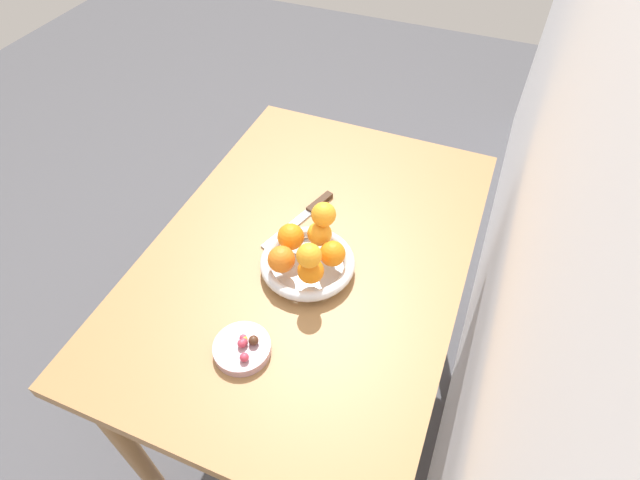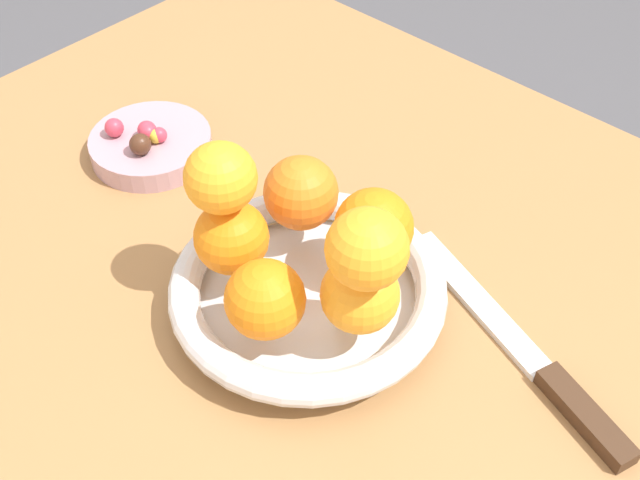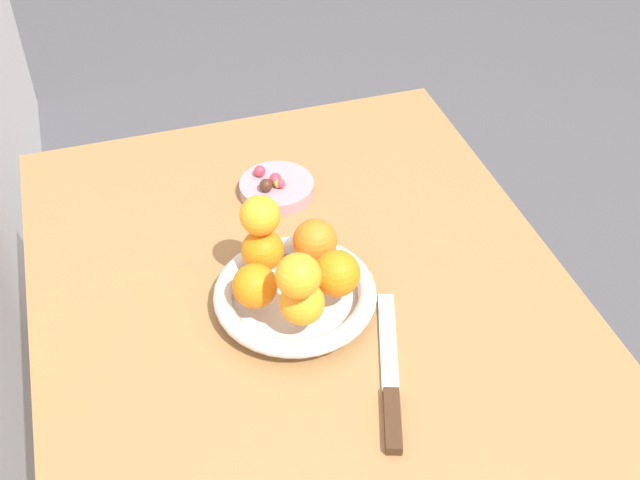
{
  "view_description": "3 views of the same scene",
  "coord_description": "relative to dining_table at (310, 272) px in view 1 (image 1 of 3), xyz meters",
  "views": [
    {
      "loc": [
        0.75,
        0.33,
        1.67
      ],
      "look_at": [
        0.05,
        0.05,
        0.85
      ],
      "focal_mm": 28.0,
      "sensor_mm": 36.0,
      "label": 1
    },
    {
      "loc": [
        -0.24,
        0.33,
        1.25
      ],
      "look_at": [
        0.03,
        0.04,
        0.86
      ],
      "focal_mm": 45.0,
      "sensor_mm": 36.0,
      "label": 2
    },
    {
      "loc": [
        -0.69,
        0.22,
        1.56
      ],
      "look_at": [
        0.06,
        -0.01,
        0.86
      ],
      "focal_mm": 45.0,
      "sensor_mm": 36.0,
      "label": 3
    }
  ],
  "objects": [
    {
      "name": "candy_ball_2",
      "position": [
        0.3,
        -0.02,
        0.12
      ],
      "size": [
        0.02,
        0.02,
        0.02
      ],
      "primitive_type": "sphere",
      "color": "#C6384C",
      "rests_on": "candy_dish"
    },
    {
      "name": "candy_ball_4",
      "position": [
        0.31,
        -0.02,
        0.12
      ],
      "size": [
        0.02,
        0.02,
        0.02
      ],
      "primitive_type": "sphere",
      "color": "#C6384C",
      "rests_on": "candy_dish"
    },
    {
      "name": "candy_dish",
      "position": [
        0.32,
        -0.02,
        0.1
      ],
      "size": [
        0.12,
        0.12,
        0.02
      ],
      "primitive_type": "cylinder",
      "color": "#B28C99",
      "rests_on": "dining_table"
    },
    {
      "name": "orange_0",
      "position": [
        0.04,
        -0.03,
        0.16
      ],
      "size": [
        0.06,
        0.06,
        0.06
      ],
      "primitive_type": "sphere",
      "color": "orange",
      "rests_on": "fruit_bowl"
    },
    {
      "name": "orange_5",
      "position": [
        0.12,
        0.05,
        0.22
      ],
      "size": [
        0.06,
        0.06,
        0.06
      ],
      "primitive_type": "sphere",
      "color": "orange",
      "rests_on": "orange_2"
    },
    {
      "name": "orange_4",
      "position": [
        -0.0,
        0.03,
        0.16
      ],
      "size": [
        0.06,
        0.06,
        0.06
      ],
      "primitive_type": "sphere",
      "color": "orange",
      "rests_on": "fruit_bowl"
    },
    {
      "name": "candy_ball_3",
      "position": [
        0.3,
        -0.0,
        0.12
      ],
      "size": [
        0.02,
        0.02,
        0.02
      ],
      "primitive_type": "sphere",
      "color": "#472819",
      "rests_on": "candy_dish"
    },
    {
      "name": "orange_3",
      "position": [
        0.05,
        0.08,
        0.16
      ],
      "size": [
        0.06,
        0.06,
        0.06
      ],
      "primitive_type": "sphere",
      "color": "orange",
      "rests_on": "fruit_bowl"
    },
    {
      "name": "orange_2",
      "position": [
        0.11,
        0.05,
        0.16
      ],
      "size": [
        0.06,
        0.06,
        0.06
      ],
      "primitive_type": "sphere",
      "color": "orange",
      "rests_on": "fruit_bowl"
    },
    {
      "name": "fruit_bowl",
      "position": [
        0.06,
        0.02,
        0.11
      ],
      "size": [
        0.23,
        0.23,
        0.04
      ],
      "color": "silver",
      "rests_on": "dining_table"
    },
    {
      "name": "candy_ball_1",
      "position": [
        0.31,
        -0.02,
        0.12
      ],
      "size": [
        0.02,
        0.02,
        0.02
      ],
      "primitive_type": "sphere",
      "color": "#C6384C",
      "rests_on": "candy_dish"
    },
    {
      "name": "candy_ball_0",
      "position": [
        0.34,
        0.0,
        0.12
      ],
      "size": [
        0.02,
        0.02,
        0.02
      ],
      "primitive_type": "sphere",
      "color": "#C6384C",
      "rests_on": "candy_dish"
    },
    {
      "name": "candy_ball_5",
      "position": [
        0.3,
        -0.02,
        0.12
      ],
      "size": [
        0.01,
        0.01,
        0.01
      ],
      "primitive_type": "sphere",
      "color": "gold",
      "rests_on": "candy_dish"
    },
    {
      "name": "orange_1",
      "position": [
        0.11,
        -0.02,
        0.16
      ],
      "size": [
        0.06,
        0.06,
        0.06
      ],
      "primitive_type": "sphere",
      "color": "orange",
      "rests_on": "fruit_bowl"
    },
    {
      "name": "orange_6",
      "position": [
        -0.01,
        0.03,
        0.22
      ],
      "size": [
        0.06,
        0.06,
        0.06
      ],
      "primitive_type": "sphere",
      "color": "orange",
      "rests_on": "orange_4"
    },
    {
      "name": "wall_back",
      "position": [
        0.0,
        0.48,
        0.6
      ],
      "size": [
        4.0,
        0.05,
        2.5
      ],
      "primitive_type": "cube",
      "color": "white",
      "rests_on": "ground_plane"
    },
    {
      "name": "ground_plane",
      "position": [
        0.0,
        0.0,
        -0.65
      ],
      "size": [
        6.0,
        6.0,
        0.0
      ],
      "primitive_type": "plane",
      "color": "#4C4C51"
    },
    {
      "name": "knife",
      "position": [
        -0.11,
        -0.06,
        0.09
      ],
      "size": [
        0.25,
        0.1,
        0.01
      ],
      "color": "#3F2819",
      "rests_on": "dining_table"
    },
    {
      "name": "dining_table",
      "position": [
        0.0,
        0.0,
        0.0
      ],
      "size": [
        1.1,
        0.76,
        0.74
      ],
      "color": "#9E7042",
      "rests_on": "ground_plane"
    }
  ]
}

